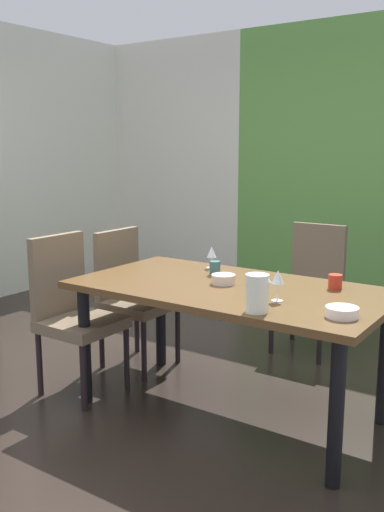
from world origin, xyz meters
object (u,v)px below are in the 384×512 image
wine_glass_center (278,278)px  serving_bowl_right (342,312)px  dining_table (229,301)px  chair_left_far (130,291)px  chair_head_far (311,281)px  wine_glass_left (212,253)px  serving_bowl_front (223,279)px  chair_left_near (72,307)px  pitcher_rear (257,293)px  cup_south (215,268)px  cup_corner (335,282)px

wine_glass_center → serving_bowl_right: size_ratio=1.06×
dining_table → chair_left_far: size_ratio=1.84×
chair_head_far → serving_bowl_right: chair_head_far is taller
wine_glass_left → serving_bowl_front: bearing=-48.5°
serving_bowl_front → serving_bowl_right: bearing=-17.3°
chair_left_near → wine_glass_center: (1.34, 0.14, 0.34)m
wine_glass_center → pitcher_rear: pitcher_rear is taller
chair_left_far → wine_glass_left: bearing=96.4°
chair_left_far → wine_glass_center: 1.44m
dining_table → cup_south: (-0.22, 0.19, 0.13)m
chair_head_far → cup_south: 1.13m
serving_bowl_right → chair_head_far: bearing=117.2°
chair_head_far → chair_left_far: bearing=47.1°
chair_left_near → serving_bowl_front: 1.00m
pitcher_rear → dining_table: bearing=135.0°
dining_table → cup_south: 0.32m
dining_table → wine_glass_left: (-0.34, 0.35, 0.18)m
dining_table → chair_head_far: (-0.04, 1.28, -0.14)m
chair_left_far → chair_head_far: chair_left_far is taller
wine_glass_center → serving_bowl_front: wine_glass_center is taller
chair_left_far → cup_corner: chair_left_far is taller
serving_bowl_right → cup_corner: 0.54m
serving_bowl_front → pitcher_rear: bearing=-42.8°
chair_left_near → wine_glass_left: (0.63, 0.62, 0.32)m
serving_bowl_right → cup_south: bearing=156.3°
chair_left_far → serving_bowl_front: size_ratio=6.98×
wine_glass_left → cup_corner: size_ratio=1.76×
chair_head_far → pitcher_rear: bearing=104.0°
chair_head_far → serving_bowl_right: bearing=117.2°
serving_bowl_front → dining_table: bearing=-21.8°
serving_bowl_front → wine_glass_left: bearing=131.5°
chair_left_far → serving_bowl_front: bearing=74.5°
pitcher_rear → wine_glass_center: bearing=91.9°
wine_glass_left → wine_glass_center: 0.86m
chair_left_far → cup_south: chair_left_far is taller
chair_head_far → cup_south: bearing=80.6°
chair_head_far → cup_corner: chair_head_far is taller
wine_glass_left → pitcher_rear: pitcher_rear is taller
chair_left_near → pitcher_rear: 1.38m
chair_left_near → wine_glass_left: chair_left_near is taller
chair_left_near → serving_bowl_front: chair_left_near is taller
chair_left_far → serving_bowl_right: 1.79m
chair_left_far → wine_glass_left: chair_left_far is taller
serving_bowl_right → pitcher_rear: bearing=-157.4°
dining_table → chair_left_near: size_ratio=1.78×
chair_left_far → wine_glass_center: chair_left_far is taller
wine_glass_center → pitcher_rear: (0.01, -0.23, -0.03)m
serving_bowl_right → chair_left_far: bearing=163.7°
chair_head_far → serving_bowl_front: 1.28m
chair_left_near → chair_head_far: (0.93, 1.56, -0.01)m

